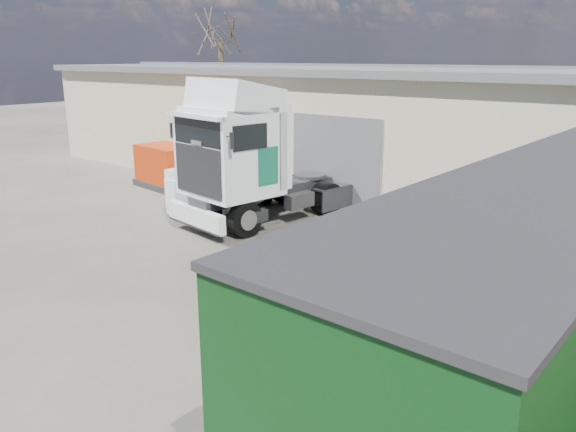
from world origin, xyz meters
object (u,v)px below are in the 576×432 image
Objects in this scene: panel_van at (222,187)px; orange_skip at (167,169)px; box_trailer at (563,268)px; bare_tree at (220,23)px; tractor_unit at (253,163)px.

panel_van is 1.41× the size of orange_skip.
box_trailer is 14.58m from panel_van.
box_trailer reaches higher than panel_van.
bare_tree is 32.77m from box_trailer.
panel_van is at bearing -8.50° from orange_skip.
panel_van is (-1.92, 0.32, -1.20)m from tractor_unit.
box_trailer is (11.40, -5.39, 0.40)m from tractor_unit.
bare_tree reaches higher than box_trailer.
bare_tree is 15.94m from orange_skip.
tractor_unit is 1.73× the size of panel_van.
tractor_unit reaches higher than box_trailer.
orange_skip is at bearing -55.72° from bare_tree.
box_trailer is at bearing -16.44° from tractor_unit.
bare_tree is 20.87m from tractor_unit.
box_trailer is 2.75× the size of panel_van.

